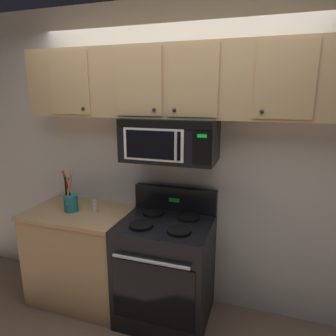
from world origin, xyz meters
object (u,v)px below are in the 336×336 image
(over_range_microwave, at_px, (170,140))
(utensil_crock_teal, at_px, (71,200))
(salt_shaker, at_px, (95,206))
(stove_range, at_px, (166,268))

(over_range_microwave, height_order, utensil_crock_teal, over_range_microwave)
(utensil_crock_teal, relative_size, salt_shaker, 3.60)
(stove_range, xyz_separation_m, over_range_microwave, (-0.00, 0.12, 1.11))
(utensil_crock_teal, height_order, salt_shaker, utensil_crock_teal)
(stove_range, xyz_separation_m, salt_shaker, (-0.69, 0.03, 0.49))
(utensil_crock_teal, bearing_deg, over_range_microwave, 9.11)
(stove_range, relative_size, over_range_microwave, 1.47)
(over_range_microwave, height_order, salt_shaker, over_range_microwave)
(stove_range, distance_m, utensil_crock_teal, 1.04)
(over_range_microwave, xyz_separation_m, salt_shaker, (-0.68, -0.09, -0.62))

